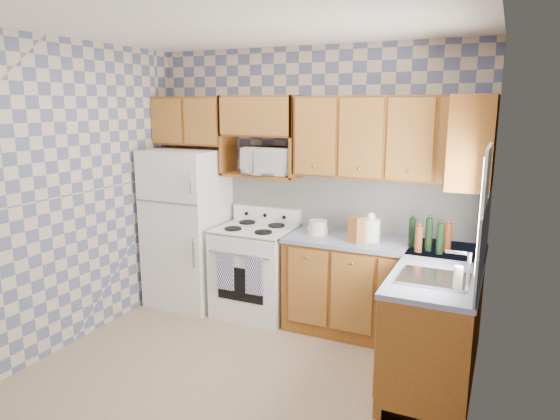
# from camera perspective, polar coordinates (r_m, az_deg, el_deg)

# --- Properties ---
(floor) EXTENTS (3.40, 3.40, 0.00)m
(floor) POSITION_cam_1_polar(r_m,az_deg,el_deg) (4.16, -5.22, -19.09)
(floor) COLOR #877457
(floor) RESTS_ON ground
(back_wall) EXTENTS (3.40, 0.02, 2.70)m
(back_wall) POSITION_cam_1_polar(r_m,az_deg,el_deg) (5.07, 3.49, 2.98)
(back_wall) COLOR slate
(back_wall) RESTS_ON ground
(right_wall) EXTENTS (0.02, 3.20, 2.70)m
(right_wall) POSITION_cam_1_polar(r_m,az_deg,el_deg) (3.18, 22.00, -3.39)
(right_wall) COLOR slate
(right_wall) RESTS_ON ground
(backsplash_back) EXTENTS (2.60, 0.02, 0.56)m
(backsplash_back) POSITION_cam_1_polar(r_m,az_deg,el_deg) (4.96, 7.74, 0.92)
(backsplash_back) COLOR white
(backsplash_back) RESTS_ON back_wall
(backsplash_right) EXTENTS (0.02, 1.60, 0.56)m
(backsplash_right) POSITION_cam_1_polar(r_m,az_deg,el_deg) (3.99, 22.30, -2.61)
(backsplash_right) COLOR white
(backsplash_right) RESTS_ON right_wall
(refrigerator) EXTENTS (0.75, 0.70, 1.68)m
(refrigerator) POSITION_cam_1_polar(r_m,az_deg,el_deg) (5.46, -10.51, -2.00)
(refrigerator) COLOR white
(refrigerator) RESTS_ON floor
(stove_body) EXTENTS (0.76, 0.65, 0.90)m
(stove_body) POSITION_cam_1_polar(r_m,az_deg,el_deg) (5.19, -2.83, -7.06)
(stove_body) COLOR white
(stove_body) RESTS_ON floor
(cooktop) EXTENTS (0.76, 0.65, 0.02)m
(cooktop) POSITION_cam_1_polar(r_m,az_deg,el_deg) (5.06, -2.88, -2.18)
(cooktop) COLOR silver
(cooktop) RESTS_ON stove_body
(backguard) EXTENTS (0.76, 0.08, 0.17)m
(backguard) POSITION_cam_1_polar(r_m,az_deg,el_deg) (5.28, -1.52, -0.52)
(backguard) COLOR white
(backguard) RESTS_ON cooktop
(dish_towel_left) EXTENTS (0.18, 0.02, 0.38)m
(dish_towel_left) POSITION_cam_1_polar(r_m,az_deg,el_deg) (4.95, -6.26, -6.97)
(dish_towel_left) COLOR navy
(dish_towel_left) RESTS_ON stove_body
(dish_towel_right) EXTENTS (0.18, 0.02, 0.38)m
(dish_towel_right) POSITION_cam_1_polar(r_m,az_deg,el_deg) (4.80, -2.99, -7.51)
(dish_towel_right) COLOR navy
(dish_towel_right) RESTS_ON stove_body
(base_cabinets_back) EXTENTS (1.75, 0.60, 0.88)m
(base_cabinets_back) POSITION_cam_1_polar(r_m,az_deg,el_deg) (4.80, 11.37, -9.06)
(base_cabinets_back) COLOR brown
(base_cabinets_back) RESTS_ON floor
(base_cabinets_right) EXTENTS (0.60, 1.60, 0.88)m
(base_cabinets_right) POSITION_cam_1_polar(r_m,az_deg,el_deg) (4.25, 17.48, -12.22)
(base_cabinets_right) COLOR brown
(base_cabinets_right) RESTS_ON floor
(countertop_back) EXTENTS (1.77, 0.63, 0.04)m
(countertop_back) POSITION_cam_1_polar(r_m,az_deg,el_deg) (4.65, 11.59, -3.78)
(countertop_back) COLOR slate
(countertop_back) RESTS_ON base_cabinets_back
(countertop_right) EXTENTS (0.63, 1.60, 0.04)m
(countertop_right) POSITION_cam_1_polar(r_m,az_deg,el_deg) (4.09, 17.82, -6.31)
(countertop_right) COLOR slate
(countertop_right) RESTS_ON base_cabinets_right
(upper_cabinets_back) EXTENTS (1.75, 0.33, 0.74)m
(upper_cabinets_back) POSITION_cam_1_polar(r_m,az_deg,el_deg) (4.62, 12.49, 8.08)
(upper_cabinets_back) COLOR brown
(upper_cabinets_back) RESTS_ON back_wall
(upper_cabinets_fridge) EXTENTS (0.82, 0.33, 0.50)m
(upper_cabinets_fridge) POSITION_cam_1_polar(r_m,az_deg,el_deg) (5.47, -9.98, 10.01)
(upper_cabinets_fridge) COLOR brown
(upper_cabinets_fridge) RESTS_ON back_wall
(upper_cabinets_right) EXTENTS (0.33, 0.70, 0.74)m
(upper_cabinets_right) POSITION_cam_1_polar(r_m,az_deg,el_deg) (4.34, 21.21, 7.31)
(upper_cabinets_right) COLOR brown
(upper_cabinets_right) RESTS_ON right_wall
(microwave_shelf) EXTENTS (0.80, 0.33, 0.03)m
(microwave_shelf) POSITION_cam_1_polar(r_m,az_deg,el_deg) (5.10, -2.11, 4.00)
(microwave_shelf) COLOR brown
(microwave_shelf) RESTS_ON back_wall
(microwave) EXTENTS (0.54, 0.41, 0.27)m
(microwave) POSITION_cam_1_polar(r_m,az_deg,el_deg) (5.03, -1.31, 5.64)
(microwave) COLOR white
(microwave) RESTS_ON microwave_shelf
(sink) EXTENTS (0.48, 0.40, 0.03)m
(sink) POSITION_cam_1_polar(r_m,az_deg,el_deg) (3.75, 17.25, -7.54)
(sink) COLOR #B7B7BC
(sink) RESTS_ON countertop_right
(window) EXTENTS (0.02, 0.66, 0.86)m
(window) POSITION_cam_1_polar(r_m,az_deg,el_deg) (3.59, 22.26, -0.05)
(window) COLOR white
(window) RESTS_ON right_wall
(bottle_0) EXTENTS (0.06, 0.06, 0.28)m
(bottle_0) POSITION_cam_1_polar(r_m,az_deg,el_deg) (4.42, 16.65, -2.69)
(bottle_0) COLOR black
(bottle_0) RESTS_ON countertop_back
(bottle_1) EXTENTS (0.06, 0.06, 0.26)m
(bottle_1) POSITION_cam_1_polar(r_m,az_deg,el_deg) (4.36, 17.83, -3.12)
(bottle_1) COLOR black
(bottle_1) RESTS_ON countertop_back
(bottle_2) EXTENTS (0.06, 0.06, 0.24)m
(bottle_2) POSITION_cam_1_polar(r_m,az_deg,el_deg) (4.45, 18.62, -2.98)
(bottle_2) COLOR #642D14
(bottle_2) RESTS_ON countertop_back
(bottle_3) EXTENTS (0.06, 0.06, 0.23)m
(bottle_3) POSITION_cam_1_polar(r_m,az_deg,el_deg) (4.36, 15.57, -3.21)
(bottle_3) COLOR #642D14
(bottle_3) RESTS_ON countertop_back
(bottle_4) EXTENTS (0.06, 0.06, 0.25)m
(bottle_4) POSITION_cam_1_polar(r_m,az_deg,el_deg) (4.51, 14.86, -2.51)
(bottle_4) COLOR black
(bottle_4) RESTS_ON countertop_back
(knife_block) EXTENTS (0.14, 0.14, 0.24)m
(knife_block) POSITION_cam_1_polar(r_m,az_deg,el_deg) (4.54, 8.67, -2.22)
(knife_block) COLOR brown
(knife_block) RESTS_ON countertop_back
(electric_kettle) EXTENTS (0.16, 0.16, 0.21)m
(electric_kettle) POSITION_cam_1_polar(r_m,az_deg,el_deg) (4.61, 10.33, -2.25)
(electric_kettle) COLOR white
(electric_kettle) RESTS_ON countertop_back
(food_containers) EXTENTS (0.20, 0.20, 0.13)m
(food_containers) POSITION_cam_1_polar(r_m,az_deg,el_deg) (4.81, 4.35, -1.96)
(food_containers) COLOR beige
(food_containers) RESTS_ON countertop_back
(soap_bottle) EXTENTS (0.06, 0.06, 0.17)m
(soap_bottle) POSITION_cam_1_polar(r_m,az_deg,el_deg) (3.56, 19.68, -7.40)
(soap_bottle) COLOR beige
(soap_bottle) RESTS_ON countertop_right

